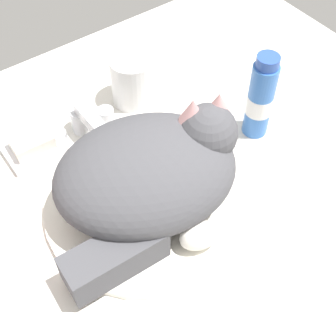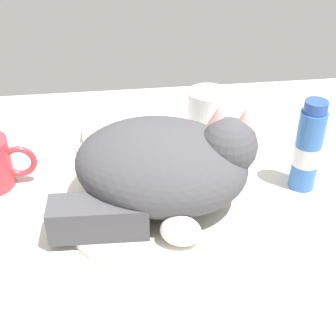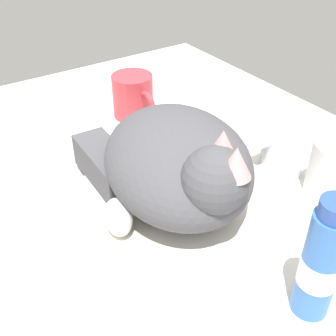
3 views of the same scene
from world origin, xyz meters
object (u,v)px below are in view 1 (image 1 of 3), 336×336
at_px(faucet, 86,122).
at_px(toothpaste_bottle, 260,99).
at_px(soap_bar, 32,142).
at_px(rinse_cup, 133,80).
at_px(cat, 151,174).

distance_m(faucet, toothpaste_bottle, 0.28).
height_order(faucet, soap_bar, faucet).
bearing_deg(rinse_cup, faucet, -166.56).
height_order(rinse_cup, soap_bar, rinse_cup).
relative_size(rinse_cup, toothpaste_bottle, 0.58).
xyz_separation_m(rinse_cup, toothpaste_bottle, (0.12, -0.18, 0.03)).
bearing_deg(rinse_cup, soap_bar, -177.19).
xyz_separation_m(cat, rinse_cup, (0.10, 0.21, -0.03)).
bearing_deg(soap_bar, rinse_cup, 2.81).
distance_m(cat, toothpaste_bottle, 0.23).
bearing_deg(faucet, soap_bar, 169.47).
bearing_deg(cat, rinse_cup, 63.19).
height_order(faucet, cat, cat).
bearing_deg(faucet, toothpaste_bottle, -34.10).
relative_size(rinse_cup, soap_bar, 1.39).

